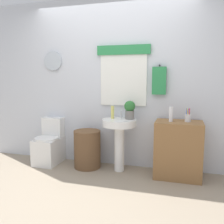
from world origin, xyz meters
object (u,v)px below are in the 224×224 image
Objects in this scene: pedestal_sink at (119,133)px; lotion_bottle at (171,114)px; toilet at (50,145)px; potted_plant at (130,109)px; laundry_hamper at (87,149)px; wooden_cabinet at (178,150)px; soap_bottle at (112,112)px; toothbrush_cup at (188,118)px.

pedestal_sink is 0.80m from lotion_bottle.
toilet is at bearing 177.87° from lotion_bottle.
potted_plant is at bearing 1.24° from toilet.
potted_plant is (0.65, 0.06, 0.64)m from laundry_hamper.
lotion_bottle reaches higher than pedestal_sink.
pedestal_sink is 0.87m from wooden_cabinet.
toilet reaches higher than laundry_hamper.
soap_bottle is at bearing 7.27° from laundry_hamper.
wooden_cabinet is 3.90× the size of lotion_bottle.
pedestal_sink is at bearing 180.00° from wooden_cabinet.
toothbrush_cup reaches higher than laundry_hamper.
toilet is 0.96× the size of pedestal_sink.
potted_plant is at bearing 5.26° from laundry_hamper.
toothbrush_cup is at bearing -1.59° from soap_bottle.
laundry_hamper is 3.06× the size of soap_bottle.
lotion_bottle is at bearing -2.13° from toilet.
soap_bottle is 0.70× the size of potted_plant.
laundry_hamper is at bearing 180.00° from wooden_cabinet.
potted_plant is (0.26, 0.01, 0.05)m from soap_bottle.
pedestal_sink is at bearing 0.00° from laundry_hamper.
toothbrush_cup is at bearing -2.80° from potted_plant.
soap_bottle reaches higher than wooden_cabinet.
lotion_bottle is at bearing -3.12° from pedestal_sink.
potted_plant is (-0.71, 0.06, 0.53)m from wooden_cabinet.
potted_plant is 0.82m from toothbrush_cup.
soap_bottle is at bearing 157.38° from pedestal_sink.
toothbrush_cup is (0.96, 0.02, 0.26)m from pedestal_sink.
toilet is 1.29× the size of laundry_hamper.
toothbrush_cup is at bearing 15.08° from lotion_bottle.
potted_plant reaches higher than toothbrush_cup.
wooden_cabinet is 1.08m from soap_bottle.
laundry_hamper is at bearing -174.74° from potted_plant.
toothbrush_cup is (1.08, -0.03, -0.03)m from soap_bottle.
toilet is at bearing 177.34° from laundry_hamper.
potted_plant reaches higher than laundry_hamper.
toothbrush_cup reaches higher than soap_bottle.
potted_plant is at bearing 2.20° from soap_bottle.
lotion_bottle is at bearing -1.84° from laundry_hamper.
pedestal_sink is 2.87× the size of potted_plant.
pedestal_sink is 4.12× the size of soap_bottle.
pedestal_sink is 0.99m from toothbrush_cup.
wooden_cabinet is at bearing -4.86° from potted_plant.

